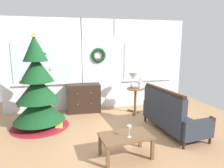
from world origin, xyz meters
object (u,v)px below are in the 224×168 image
at_px(settee_sofa, 170,115).
at_px(table_lamp, 133,78).
at_px(christmas_tree, 38,94).
at_px(side_table, 135,95).
at_px(flower_vase, 140,84).
at_px(coffee_table, 126,138).
at_px(dresser_cabinet, 84,98).
at_px(wine_glass, 129,129).
at_px(gift_box, 59,125).

height_order(settee_sofa, table_lamp, table_lamp).
xyz_separation_m(christmas_tree, side_table, (2.44, 0.40, -0.29)).
relative_size(side_table, flower_vase, 1.96).
xyz_separation_m(settee_sofa, side_table, (-0.30, 1.34, 0.11)).
bearing_deg(flower_vase, side_table, 149.04).
xyz_separation_m(settee_sofa, coffee_table, (-1.21, -0.73, -0.05)).
distance_m(dresser_cabinet, wine_glass, 2.62).
distance_m(side_table, table_lamp, 0.49).
bearing_deg(settee_sofa, gift_box, 162.26).
height_order(settee_sofa, side_table, settee_sofa).
bearing_deg(coffee_table, wine_glass, -64.24).
height_order(christmas_tree, coffee_table, christmas_tree).
relative_size(dresser_cabinet, table_lamp, 2.06).
relative_size(dresser_cabinet, flower_vase, 2.60).
bearing_deg(table_lamp, gift_box, -161.94).
bearing_deg(gift_box, coffee_table, -52.97).
xyz_separation_m(wine_glass, gift_box, (-1.15, 1.55, -0.45)).
relative_size(table_lamp, coffee_table, 0.50).
bearing_deg(christmas_tree, side_table, 9.40).
relative_size(settee_sofa, wine_glass, 8.25).
height_order(settee_sofa, flower_vase, flower_vase).
xyz_separation_m(flower_vase, coffee_table, (-1.01, -2.01, -0.48)).
distance_m(coffee_table, wine_glass, 0.22).
bearing_deg(gift_box, wine_glass, -53.47).
distance_m(christmas_tree, table_lamp, 2.43).
distance_m(settee_sofa, flower_vase, 1.36).
bearing_deg(table_lamp, coffee_table, -111.90).
bearing_deg(flower_vase, table_lamp, 147.99).
xyz_separation_m(table_lamp, wine_glass, (-0.81, -2.19, -0.45)).
xyz_separation_m(table_lamp, flower_vase, (0.16, -0.10, -0.17)).
height_order(table_lamp, wine_glass, table_lamp).
xyz_separation_m(side_table, flower_vase, (0.10, -0.06, 0.32)).
xyz_separation_m(flower_vase, gift_box, (-2.12, -0.54, -0.72)).
distance_m(settee_sofa, table_lamp, 1.54).
bearing_deg(christmas_tree, dresser_cabinet, 37.18).
relative_size(christmas_tree, coffee_table, 2.40).
bearing_deg(table_lamp, dresser_cabinet, 163.82).
xyz_separation_m(dresser_cabinet, wine_glass, (0.49, -2.57, 0.14)).
bearing_deg(dresser_cabinet, flower_vase, -18.10).
distance_m(settee_sofa, wine_glass, 1.43).
distance_m(settee_sofa, gift_box, 2.45).
height_order(dresser_cabinet, flower_vase, flower_vase).
height_order(table_lamp, gift_box, table_lamp).
relative_size(dresser_cabinet, side_table, 1.32).
relative_size(dresser_cabinet, wine_glass, 4.66).
distance_m(side_table, flower_vase, 0.34).
xyz_separation_m(dresser_cabinet, settee_sofa, (1.66, -1.76, -0.01)).
bearing_deg(wine_glass, table_lamp, 69.67).
relative_size(side_table, coffee_table, 0.77).
relative_size(side_table, gift_box, 4.26).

